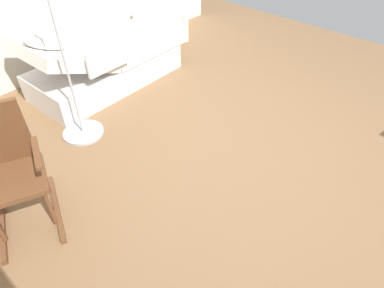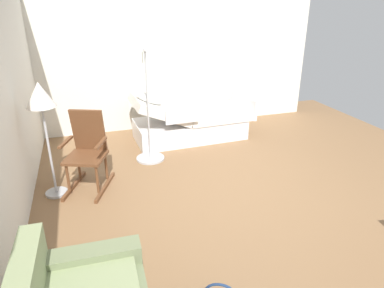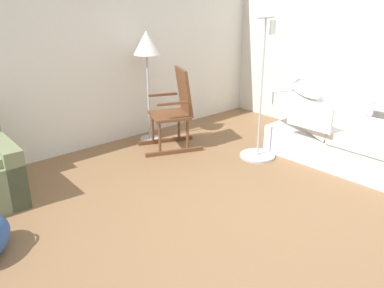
% 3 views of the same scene
% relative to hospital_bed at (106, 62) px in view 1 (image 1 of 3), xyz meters
% --- Properties ---
extents(ground_plane, '(7.29, 7.29, 0.00)m').
position_rel_hospital_bed_xyz_m(ground_plane, '(-2.15, -0.06, -0.30)').
color(ground_plane, olive).
extents(hospital_bed, '(1.07, 2.14, 0.96)m').
position_rel_hospital_bed_xyz_m(hospital_bed, '(0.00, 0.00, 0.00)').
color(hospital_bed, silver).
rests_on(hospital_bed, ground).
extents(rocking_chair, '(0.88, 0.73, 1.05)m').
position_rel_hospital_bed_xyz_m(rocking_chair, '(-1.25, 1.80, 0.21)').
color(rocking_chair, brown).
rests_on(rocking_chair, ground).
extents(iv_pole, '(0.44, 0.44, 1.69)m').
position_rel_hospital_bed_xyz_m(iv_pole, '(-0.67, 0.87, -0.05)').
color(iv_pole, '#B2B5BA').
rests_on(iv_pole, ground).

